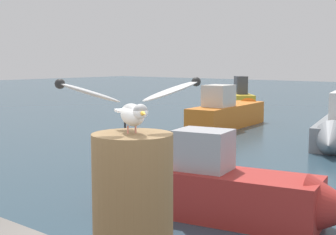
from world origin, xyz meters
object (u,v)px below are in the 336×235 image
object	(u,v)px
mooring_post	(133,235)
boat_red	(230,191)
seagull	(132,105)
boat_yellow	(238,98)
boat_orange	(231,112)
channel_buoy	(125,155)

from	to	relation	value
mooring_post	boat_red	size ratio (longest dim) A/B	0.20
boat_red	mooring_post	bearing A→B (deg)	-61.92
mooring_post	seagull	distance (m)	0.60
mooring_post	boat_yellow	distance (m)	26.09
mooring_post	seagull	size ratio (longest dim) A/B	1.53
seagull	boat_orange	size ratio (longest dim) A/B	0.11
mooring_post	boat_orange	bearing A→B (deg)	120.81
mooring_post	boat_yellow	size ratio (longest dim) A/B	0.24
boat_orange	channel_buoy	world-z (taller)	boat_orange
seagull	boat_orange	distance (m)	18.18
seagull	channel_buoy	size ratio (longest dim) A/B	0.46
mooring_post	boat_orange	size ratio (longest dim) A/B	0.16
seagull	boat_red	bearing A→B (deg)	118.09
seagull	channel_buoy	world-z (taller)	seagull
boat_orange	boat_red	world-z (taller)	boat_orange
mooring_post	boat_orange	xyz separation A→B (m)	(-9.25, 15.52, -1.34)
boat_red	seagull	bearing A→B (deg)	-61.91
boat_yellow	boat_orange	world-z (taller)	boat_yellow
mooring_post	boat_orange	distance (m)	18.12
seagull	boat_yellow	world-z (taller)	seagull
seagull	boat_yellow	xyz separation A→B (m)	(-13.19, 22.47, -1.95)
seagull	boat_yellow	size ratio (longest dim) A/B	0.16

